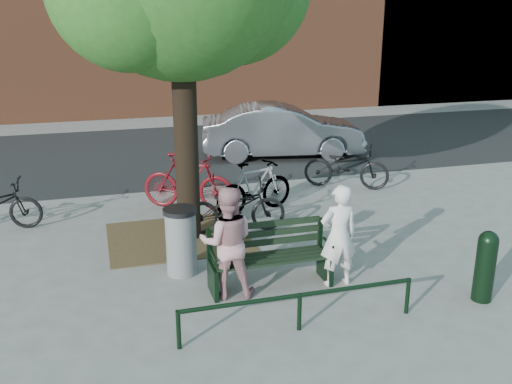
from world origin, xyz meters
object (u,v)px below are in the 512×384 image
object	(u,v)px
person_right	(227,242)
litter_bin	(181,241)
parked_car	(282,131)
park_bench	(269,254)
bollard	(486,264)
bicycle_c	(235,207)
person_left	(339,236)

from	to	relation	value
person_right	litter_bin	bearing A→B (deg)	-47.94
litter_bin	parked_car	world-z (taller)	parked_car
litter_bin	person_right	bearing A→B (deg)	-59.38
park_bench	bollard	world-z (taller)	bollard
park_bench	bollard	size ratio (longest dim) A/B	1.72
bollard	litter_bin	size ratio (longest dim) A/B	0.98
person_right	bicycle_c	world-z (taller)	person_right
litter_bin	parked_car	size ratio (longest dim) A/B	0.24
person_right	bicycle_c	bearing A→B (deg)	-94.93
parked_car	bollard	bearing A→B (deg)	-169.24
bollard	parked_car	world-z (taller)	parked_car
bollard	person_right	bearing A→B (deg)	161.54
bollard	parked_car	xyz separation A→B (m)	(-0.11, 8.35, 0.16)
litter_bin	bicycle_c	size ratio (longest dim) A/B	0.57
person_right	litter_bin	size ratio (longest dim) A/B	1.53
litter_bin	person_left	bearing A→B (deg)	-25.20
park_bench	person_left	bearing A→B (deg)	-15.32
park_bench	person_right	size ratio (longest dim) A/B	1.10
person_left	bicycle_c	bearing A→B (deg)	-68.72
person_left	parked_car	world-z (taller)	person_left
parked_car	person_left	bearing A→B (deg)	177.62
person_left	person_right	world-z (taller)	person_right
person_right	person_left	bearing A→B (deg)	-173.16
person_left	person_right	size ratio (longest dim) A/B	0.96
person_left	bicycle_c	distance (m)	2.58
park_bench	parked_car	world-z (taller)	parked_car
person_right	bollard	xyz separation A→B (m)	(3.32, -1.11, -0.25)
person_left	person_right	bearing A→B (deg)	-4.47
park_bench	parked_car	xyz separation A→B (m)	(2.57, 7.11, 0.23)
litter_bin	bicycle_c	distance (m)	1.83
bollard	litter_bin	distance (m)	4.30
bicycle_c	litter_bin	bearing A→B (deg)	145.74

